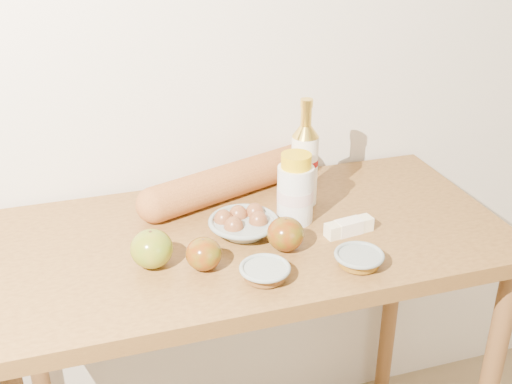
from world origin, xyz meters
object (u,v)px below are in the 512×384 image
table (252,276)px  cream_bottle (295,190)px  egg_bowl (243,224)px  baguette (230,181)px  bourbon_bottle (305,162)px

table → cream_bottle: 0.24m
table → egg_bowl: bearing=169.3°
egg_bowl → cream_bottle: bearing=8.9°
table → baguette: baguette is taller
table → egg_bowl: size_ratio=6.51×
table → baguette: bearing=89.6°
table → bourbon_bottle: 0.31m
bourbon_bottle → cream_bottle: bourbon_bottle is taller
bourbon_bottle → egg_bowl: bourbon_bottle is taller
cream_bottle → bourbon_bottle: bearing=55.9°
cream_bottle → baguette: cream_bottle is taller
baguette → cream_bottle: bearing=-76.1°
table → bourbon_bottle: bearing=32.1°
egg_bowl → baguette: bearing=83.2°
bourbon_bottle → cream_bottle: size_ratio=1.59×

